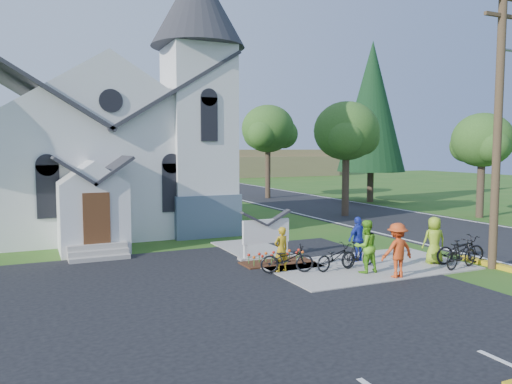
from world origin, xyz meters
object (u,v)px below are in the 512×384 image
cyclist_3 (397,250)px  cyclist_4 (434,240)px  cyclist_1 (366,246)px  cyclist_2 (358,239)px  bike_4 (460,250)px  church_sign (266,232)px  bike_1 (359,254)px  cyclist_0 (281,249)px  bike_3 (461,254)px  bike_2 (336,257)px  bike_0 (287,259)px  utility_pole (500,112)px

cyclist_3 → cyclist_4: bearing=-156.7°
cyclist_1 → cyclist_2: 1.73m
cyclist_1 → bike_4: 3.93m
church_sign → cyclist_4: bearing=-34.2°
cyclist_1 → bike_4: bearing=175.0°
cyclist_1 → bike_1: size_ratio=1.14×
cyclist_3 → cyclist_0: bearing=-33.5°
cyclist_3 → cyclist_4: cyclist_3 is taller
church_sign → bike_3: bearing=-39.4°
bike_1 → cyclist_4: bearing=-111.8°
cyclist_1 → bike_2: (-0.70, 0.71, -0.44)m
bike_0 → cyclist_4: size_ratio=1.06×
cyclist_2 → bike_4: bearing=137.3°
bike_0 → church_sign: bearing=7.7°
cyclist_2 → bike_2: bearing=16.8°
utility_pole → cyclist_0: utility_pole is taller
bike_1 → church_sign: bearing=30.5°
cyclist_1 → bike_2: 1.09m
cyclist_0 → bike_3: (5.85, -2.18, -0.25)m
cyclist_0 → church_sign: bearing=-113.5°
cyclist_2 → cyclist_4: cyclist_4 is taller
bike_0 → cyclist_4: bearing=-83.6°
cyclist_0 → cyclist_3: 3.75m
utility_pole → bike_3: utility_pole is taller
cyclist_2 → cyclist_3: cyclist_3 is taller
bike_1 → bike_3: size_ratio=0.91×
cyclist_3 → bike_2: bearing=-50.6°
church_sign → cyclist_3: (2.55, -4.40, -0.10)m
cyclist_4 → utility_pole: bearing=156.8°
bike_2 → bike_0: bearing=67.7°
church_sign → bike_2: church_sign is taller
bike_1 → bike_2: (-0.96, 0.01, -0.02)m
bike_3 → bike_0: bearing=60.6°
cyclist_1 → bike_2: size_ratio=1.04×
cyclist_0 → bike_1: size_ratio=0.98×
cyclist_1 → bike_4: (3.90, -0.36, -0.38)m
cyclist_2 → cyclist_3: 2.46m
cyclist_0 → cyclist_1: bearing=142.6°
cyclist_1 → cyclist_3: (0.55, -0.92, -0.00)m
bike_1 → cyclist_4: size_ratio=0.92×
bike_4 → cyclist_0: bearing=86.1°
bike_0 → utility_pole: bearing=-91.3°
cyclist_1 → cyclist_4: 3.05m
utility_pole → bike_2: (-5.26, 1.93, -4.91)m
cyclist_0 → cyclist_4: (5.55, -1.21, 0.09)m
church_sign → cyclist_3: cyclist_3 is taller
bike_2 → bike_4: bike_4 is taller
bike_4 → cyclist_3: bearing=109.8°
cyclist_2 → cyclist_4: 2.67m
cyclist_2 → bike_2: (-1.51, -0.81, -0.37)m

